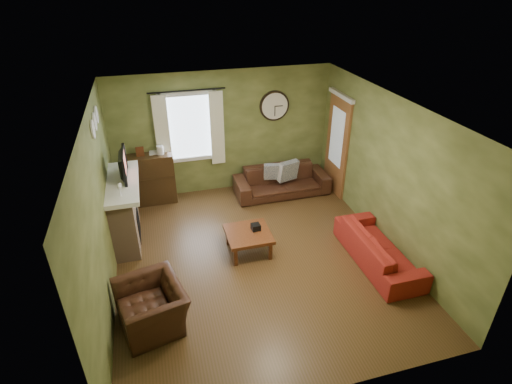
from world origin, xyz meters
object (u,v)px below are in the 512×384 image
object	(u,v)px
sofa_brown	(282,181)
coffee_table	(248,242)
bookshelf	(153,179)
sofa_red	(378,248)
armchair	(152,306)

from	to	relation	value
sofa_brown	coffee_table	size ratio (longest dim) A/B	2.70
bookshelf	sofa_red	world-z (taller)	bookshelf
sofa_red	bookshelf	bearing A→B (deg)	48.97
coffee_table	armchair	bearing A→B (deg)	-144.22
bookshelf	armchair	size ratio (longest dim) A/B	1.11
sofa_brown	sofa_red	bearing A→B (deg)	-73.37
coffee_table	sofa_red	bearing A→B (deg)	-22.61
sofa_red	coffee_table	size ratio (longest dim) A/B	2.49
coffee_table	bookshelf	bearing A→B (deg)	123.85
sofa_brown	armchair	xyz separation A→B (m)	(-2.88, -3.02, 0.02)
bookshelf	coffee_table	size ratio (longest dim) A/B	1.42
armchair	sofa_brown	bearing A→B (deg)	122.46
bookshelf	sofa_brown	world-z (taller)	bookshelf
bookshelf	sofa_brown	size ratio (longest dim) A/B	0.53
sofa_brown	armchair	size ratio (longest dim) A/B	2.10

